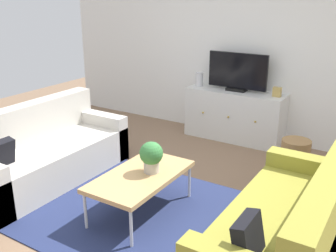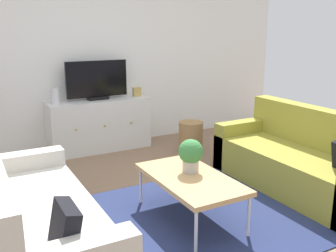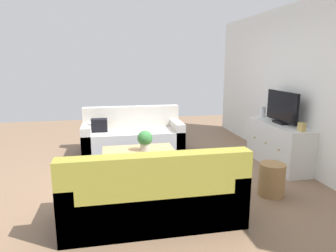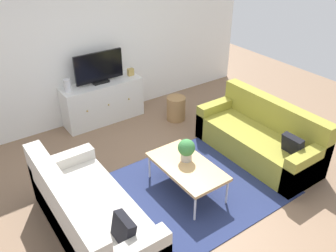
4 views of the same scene
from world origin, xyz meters
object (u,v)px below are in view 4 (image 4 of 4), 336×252
Objects in this scene: flat_screen_tv at (99,68)px; wicker_basket at (176,108)px; couch_left_side at (87,217)px; mantel_clock at (131,72)px; coffee_table at (187,167)px; potted_plant at (186,149)px; tv_console at (103,102)px; glass_vase at (67,86)px; couch_right_side at (261,138)px.

flat_screen_tv is 1.53m from wicker_basket.
couch_left_side is 14.92× the size of mantel_clock.
coffee_table is 0.23m from potted_plant.
potted_plant is 2.31m from tv_console.
flat_screen_tv is 0.62m from glass_vase.
potted_plant is 2.39× the size of mantel_clock.
tv_console is (-1.50, 2.37, 0.08)m from couch_right_side.
wicker_basket is at bearing -34.53° from flat_screen_tv.
glass_vase is (-0.63, 2.39, 0.45)m from coffee_table.
glass_vase reaches higher than coffee_table.
flat_screen_tv reaches higher than potted_plant.
flat_screen_tv is at bearing 145.47° from wicker_basket.
mantel_clock is at bearing 0.00° from tv_console.
mantel_clock is (0.59, -0.02, -0.20)m from flat_screen_tv.
glass_vase is (-2.09, 2.37, 0.55)m from couch_right_side.
tv_console reaches higher than wicker_basket.
couch_left_side is at bearing 180.00° from couch_right_side.
couch_left_side is 9.35× the size of glass_vase.
mantel_clock is (-0.90, 2.37, 0.51)m from couch_right_side.
couch_left_side is 2.85m from flat_screen_tv.
flat_screen_tv reaches higher than tv_console.
mantel_clock is 0.30× the size of wicker_basket.
flat_screen_tv is at bearing 122.00° from couch_right_side.
couch_left_side is at bearing -129.66° from mantel_clock.
mantel_clock is at bearing -1.93° from flat_screen_tv.
tv_console is 0.63m from flat_screen_tv.
tv_console is at bearing -90.00° from flat_screen_tv.
glass_vase is (0.78, 2.37, 0.55)m from couch_left_side.
potted_plant is 2.41m from glass_vase.
flat_screen_tv is (-1.50, 2.39, 0.71)m from couch_right_side.
mantel_clock is at bearing 0.00° from glass_vase.
glass_vase reaches higher than wicker_basket.
glass_vase is (-0.59, 0.00, 0.47)m from tv_console.
wicker_basket is at bearing 57.78° from coffee_table.
potted_plant is at bearing 3.09° from couch_left_side.
wicker_basket is at bearing 57.81° from potted_plant.
couch_left_side is at bearing -119.89° from flat_screen_tv.
potted_plant is 0.71× the size of wicker_basket.
mantel_clock is (1.19, 0.00, -0.04)m from glass_vase.
couch_left_side is 3.13m from mantel_clock.
coffee_table is 8.42× the size of mantel_clock.
flat_screen_tv is at bearing 1.93° from glass_vase.
tv_console is 1.31m from wicker_basket.
tv_console is 0.73m from mantel_clock.
wicker_basket is (1.05, 1.67, -0.17)m from coffee_table.
glass_vase is (-0.69, 2.30, 0.24)m from potted_plant.
tv_console is at bearing 59.90° from couch_left_side.
glass_vase is at bearing 106.75° from potted_plant.
potted_plant is at bearing -102.16° from mantel_clock.
wicker_basket is (1.09, -0.75, -0.78)m from flat_screen_tv.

